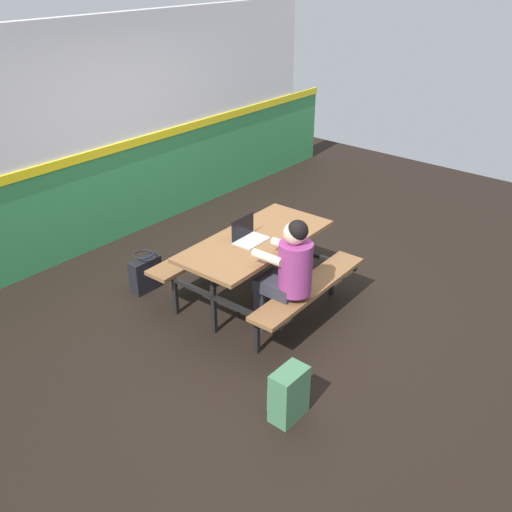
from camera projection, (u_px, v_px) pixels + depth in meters
ground_plane at (268, 296)px, 5.99m from camera, size 10.00×10.00×0.02m
accent_backdrop at (117, 137)px, 6.72m from camera, size 8.00×0.14×2.60m
picnic_table_main at (256, 254)px, 5.58m from camera, size 1.65×1.61×0.74m
student_nearer at (288, 270)px, 5.04m from camera, size 0.37×0.53×1.21m
laptop_silver at (248, 236)px, 5.45m from camera, size 0.33×0.23×0.22m
backpack_dark at (288, 394)px, 4.34m from camera, size 0.30×0.22×0.44m
tote_bag_bright at (146, 273)px, 6.00m from camera, size 0.34×0.21×0.43m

